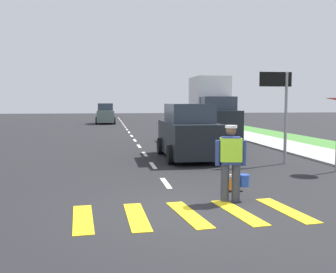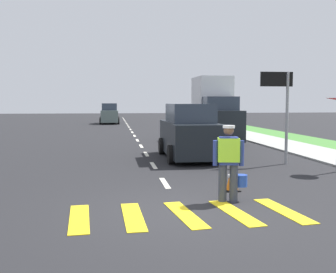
{
  "view_description": "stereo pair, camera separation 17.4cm",
  "coord_description": "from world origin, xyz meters",
  "views": [
    {
      "loc": [
        -1.53,
        -7.69,
        2.17
      ],
      "look_at": [
        0.33,
        4.47,
        1.1
      ],
      "focal_mm": 42.6,
      "sensor_mm": 36.0,
      "label": 1
    },
    {
      "loc": [
        -1.36,
        -7.72,
        2.17
      ],
      "look_at": [
        0.33,
        4.47,
        1.1
      ],
      "focal_mm": 42.6,
      "sensor_mm": 36.0,
      "label": 2
    }
  ],
  "objects": [
    {
      "name": "sidewalk_right",
      "position": [
        7.2,
        10.0,
        0.0
      ],
      "size": [
        2.4,
        72.0,
        0.14
      ],
      "primitive_type": "cube",
      "color": "#9E9E99",
      "rests_on": "ground"
    },
    {
      "name": "lane_direction_sign",
      "position": [
        4.4,
        5.43,
        2.41
      ],
      "size": [
        1.16,
        0.11,
        3.2
      ],
      "color": "gray",
      "rests_on": "ground"
    },
    {
      "name": "car_outgoing_ahead",
      "position": [
        1.54,
        7.23,
        0.98
      ],
      "size": [
        2.01,
        4.33,
        2.1
      ],
      "color": "black",
      "rests_on": "ground"
    },
    {
      "name": "car_oncoming_third",
      "position": [
        -1.69,
        32.5,
        0.94
      ],
      "size": [
        1.91,
        3.98,
        2.03
      ],
      "color": "slate",
      "rests_on": "ground"
    },
    {
      "name": "crosswalk_stripes",
      "position": [
        0.0,
        -0.31,
        0.01
      ],
      "size": [
        4.53,
        1.93,
        0.01
      ],
      "color": "yellow",
      "rests_on": "ground"
    },
    {
      "name": "road_worker",
      "position": [
        1.13,
        0.55,
        0.93
      ],
      "size": [
        0.77,
        0.36,
        1.67
      ],
      "color": "#383D4C",
      "rests_on": "ground"
    },
    {
      "name": "delivery_truck",
      "position": [
        4.11,
        13.39,
        1.61
      ],
      "size": [
        2.16,
        4.6,
        3.54
      ],
      "color": "black",
      "rests_on": "ground"
    },
    {
      "name": "traffic_cone_near",
      "position": [
        1.52,
        1.58,
        0.32
      ],
      "size": [
        0.36,
        0.36,
        0.64
      ],
      "color": "black",
      "rests_on": "ground"
    },
    {
      "name": "lane_center_line",
      "position": [
        0.0,
        25.2,
        0.0
      ],
      "size": [
        0.14,
        46.4,
        0.01
      ],
      "color": "silver",
      "rests_on": "ground"
    },
    {
      "name": "ground_plane",
      "position": [
        0.0,
        21.0,
        0.0
      ],
      "size": [
        96.0,
        96.0,
        0.0
      ],
      "primitive_type": "plane",
      "color": "black"
    }
  ]
}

